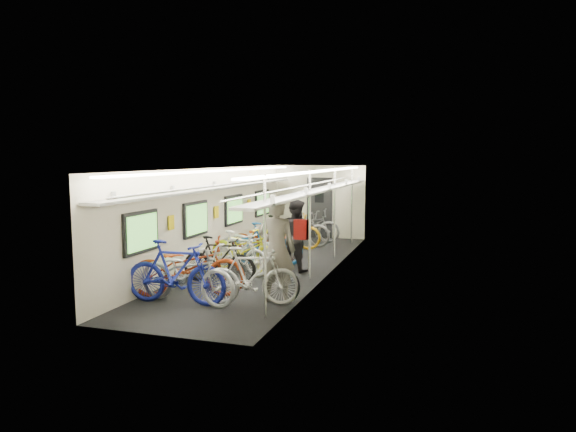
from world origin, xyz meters
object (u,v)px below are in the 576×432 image
Objects in this scene: bicycle_0 at (187,273)px; passenger_near at (277,250)px; bicycle_1 at (176,272)px; backpack at (301,229)px; passenger_mid at (296,235)px.

passenger_near is (1.53, 0.59, 0.42)m from bicycle_0.
bicycle_1 reaches higher than bicycle_0.
passenger_near reaches higher than bicycle_0.
bicycle_1 is 2.47m from backpack.
passenger_mid is 4.45× the size of backpack.
bicycle_0 is 3.41m from passenger_mid.
backpack is (1.99, 1.30, 0.69)m from bicycle_1.
passenger_near is (1.69, 0.70, 0.39)m from bicycle_1.
bicycle_0 is 0.20m from bicycle_1.
bicycle_0 is 1.08× the size of passenger_near.
bicycle_0 is 1.25× the size of passenger_mid.
passenger_near is 0.73m from backpack.
bicycle_1 is at bearing 21.88° from passenger_near.
bicycle_1 is at bearing 135.59° from bicycle_0.
passenger_near is at bearing -58.81° from bicycle_0.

